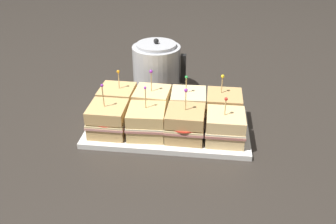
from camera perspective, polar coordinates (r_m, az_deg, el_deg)
name	(u,v)px	position (r m, az deg, el deg)	size (l,w,h in m)	color
ground_plane	(168,130)	(1.21, 0.00, -2.83)	(6.00, 6.00, 0.00)	#2D2823
serving_platter	(168,127)	(1.20, 0.00, -2.47)	(0.54, 0.29, 0.02)	silver
sandwich_front_far_left	(108,119)	(1.15, -9.55, -1.16)	(0.12, 0.12, 0.18)	tan
sandwich_front_center_left	(147,122)	(1.13, -3.44, -1.56)	(0.13, 0.13, 0.17)	tan
sandwich_front_center_right	(185,124)	(1.11, 2.76, -1.91)	(0.12, 0.13, 0.17)	tan
sandwich_front_far_right	(225,127)	(1.11, 9.14, -2.39)	(0.12, 0.12, 0.15)	#DBB77A
sandwich_back_far_left	(118,101)	(1.26, -8.09, 1.82)	(0.13, 0.13, 0.16)	tan
sandwich_back_center_left	(152,103)	(1.23, -2.54, 1.46)	(0.13, 0.13, 0.17)	#DBB77A
sandwich_back_center_right	(188,105)	(1.22, 3.26, 1.12)	(0.13, 0.13, 0.16)	beige
sandwich_back_far_right	(224,107)	(1.22, 8.91, 0.80)	(0.12, 0.12, 0.16)	tan
kettle_steel	(157,69)	(1.42, -1.80, 6.99)	(0.21, 0.19, 0.22)	#B7BABF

